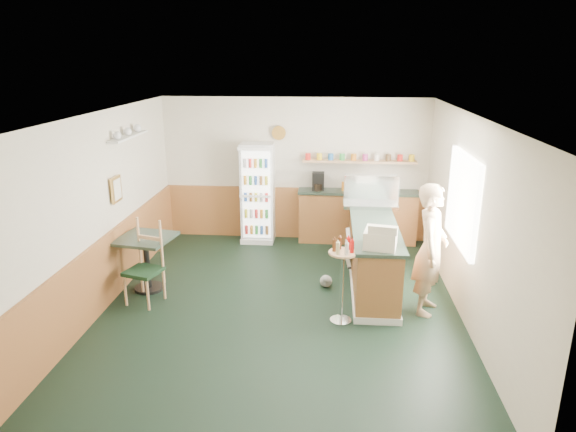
# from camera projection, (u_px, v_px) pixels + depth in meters

# --- Properties ---
(ground) EXTENTS (6.00, 6.00, 0.00)m
(ground) POSITION_uv_depth(u_px,v_px,m) (280.00, 307.00, 7.30)
(ground) COLOR black
(ground) RESTS_ON ground
(room_envelope) EXTENTS (5.04, 6.02, 2.72)m
(room_envelope) POSITION_uv_depth(u_px,v_px,m) (269.00, 190.00, 7.56)
(room_envelope) COLOR beige
(room_envelope) RESTS_ON ground
(service_counter) EXTENTS (0.68, 3.01, 1.01)m
(service_counter) POSITION_uv_depth(u_px,v_px,m) (372.00, 252.00, 8.08)
(service_counter) COLOR #9B6532
(service_counter) RESTS_ON ground
(back_counter) EXTENTS (2.24, 0.42, 1.69)m
(back_counter) POSITION_uv_depth(u_px,v_px,m) (357.00, 214.00, 9.71)
(back_counter) COLOR #9B6532
(back_counter) RESTS_ON ground
(drinks_fridge) EXTENTS (0.62, 0.53, 1.88)m
(drinks_fridge) POSITION_uv_depth(u_px,v_px,m) (258.00, 193.00, 9.68)
(drinks_fridge) COLOR white
(drinks_fridge) RESTS_ON ground
(display_case) EXTENTS (0.90, 0.47, 0.51)m
(display_case) POSITION_uv_depth(u_px,v_px,m) (371.00, 192.00, 8.50)
(display_case) COLOR silver
(display_case) RESTS_ON service_counter
(cash_register) EXTENTS (0.49, 0.50, 0.24)m
(cash_register) POSITION_uv_depth(u_px,v_px,m) (381.00, 238.00, 6.73)
(cash_register) COLOR beige
(cash_register) RESTS_ON service_counter
(shopkeeper) EXTENTS (0.60, 0.71, 1.83)m
(shopkeeper) POSITION_uv_depth(u_px,v_px,m) (431.00, 249.00, 6.93)
(shopkeeper) COLOR tan
(shopkeeper) RESTS_ON ground
(condiment_stand) EXTENTS (0.37, 0.37, 1.16)m
(condiment_stand) POSITION_uv_depth(u_px,v_px,m) (342.00, 269.00, 6.69)
(condiment_stand) COLOR silver
(condiment_stand) RESTS_ON ground
(newspaper_rack) EXTENTS (0.09, 0.46, 0.54)m
(newspaper_rack) POSITION_uv_depth(u_px,v_px,m) (349.00, 248.00, 8.15)
(newspaper_rack) COLOR black
(newspaper_rack) RESTS_ON ground
(cafe_table) EXTENTS (0.89, 0.89, 0.85)m
(cafe_table) POSITION_uv_depth(u_px,v_px,m) (146.00, 253.00, 7.68)
(cafe_table) COLOR black
(cafe_table) RESTS_ON ground
(cafe_chair) EXTENTS (0.56, 0.56, 1.21)m
(cafe_chair) POSITION_uv_depth(u_px,v_px,m) (145.00, 259.00, 7.36)
(cafe_chair) COLOR black
(cafe_chair) RESTS_ON ground
(dog_doorstop) EXTENTS (0.19, 0.24, 0.23)m
(dog_doorstop) POSITION_uv_depth(u_px,v_px,m) (326.00, 281.00, 7.89)
(dog_doorstop) COLOR gray
(dog_doorstop) RESTS_ON ground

